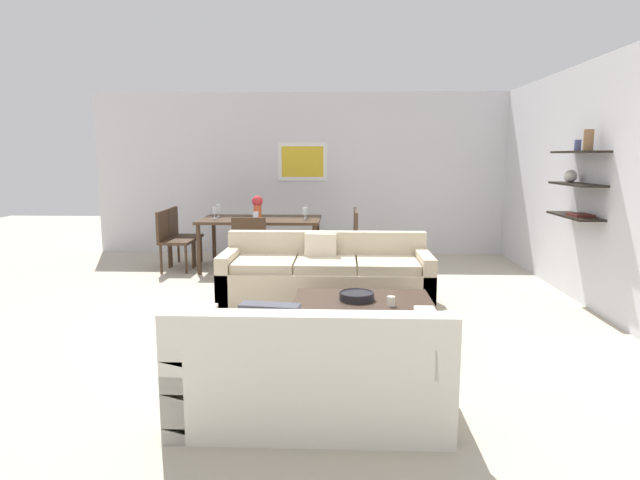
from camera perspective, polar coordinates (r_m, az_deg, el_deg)
name	(u,v)px	position (r m, az deg, el deg)	size (l,w,h in m)	color
ground_plane	(315,312)	(5.80, -0.59, -7.65)	(18.00, 18.00, 0.00)	#BCB29E
back_wall_unit	(342,174)	(9.08, 2.39, 7.03)	(8.40, 0.09, 2.70)	silver
right_wall_shelf_unit	(586,183)	(6.74, 26.48, 5.42)	(0.34, 8.20, 2.70)	silver
sofa_beige	(326,278)	(6.04, 0.64, -4.10)	(2.32, 0.90, 0.78)	beige
loveseat_white	(311,372)	(3.52, -0.97, -13.86)	(1.69, 0.90, 0.78)	silver
coffee_table	(363,322)	(4.84, 4.59, -8.72)	(1.24, 0.93, 0.38)	#38281E
decorative_bowl	(357,296)	(4.82, 3.95, -5.94)	(0.32, 0.32, 0.07)	black
candle_jar	(391,301)	(4.66, 7.60, -6.49)	(0.07, 0.07, 0.09)	silver
dining_table	(261,223)	(7.91, -6.33, 1.84)	(1.75, 1.02, 0.75)	#422D1E
dining_chair_left_far	(180,232)	(8.45, -14.70, 0.82)	(0.44, 0.44, 0.88)	#422D1E
dining_chair_right_far	(348,233)	(8.08, 2.96, 0.74)	(0.44, 0.44, 0.88)	#422D1E
dining_chair_right_near	(348,238)	(7.62, 3.00, 0.25)	(0.44, 0.44, 0.88)	#422D1E
dining_chair_foot	(251,245)	(7.04, -7.42, -0.53)	(0.44, 0.44, 0.88)	#422D1E
dining_chair_left_near	(171,237)	(8.01, -15.66, 0.35)	(0.44, 0.44, 0.88)	#422D1E
wine_glass_right_near	(305,212)	(7.70, -1.65, 3.05)	(0.07, 0.07, 0.17)	silver
wine_glass_right_far	(306,210)	(7.95, -1.52, 3.21)	(0.08, 0.08, 0.16)	silver
wine_glass_left_near	(214,210)	(7.90, -11.22, 3.11)	(0.07, 0.07, 0.18)	silver
wine_glass_foot	(256,215)	(7.45, -6.87, 2.69)	(0.08, 0.08, 0.14)	silver
wine_glass_left_far	(218,208)	(8.14, -10.81, 3.36)	(0.07, 0.07, 0.19)	silver
centerpiece_vase	(257,205)	(7.92, -6.69, 3.71)	(0.16, 0.16, 0.33)	#D85933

